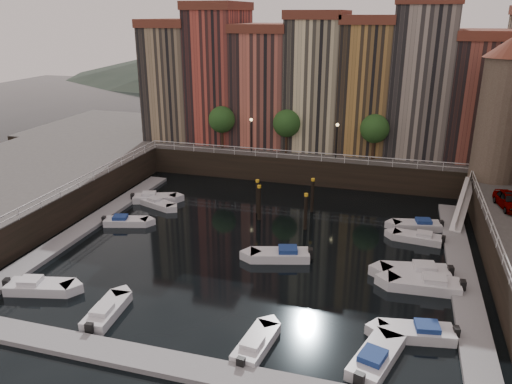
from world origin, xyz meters
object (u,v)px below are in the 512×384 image
(boat_left_2, at_px, (125,221))
(car_a, at_px, (509,201))
(mooring_pilings, at_px, (283,202))
(gangway, at_px, (464,202))
(boat_left_3, at_px, (158,204))
(boat_left_0, at_px, (38,287))
(corner_tower, at_px, (504,107))

(boat_left_2, height_order, car_a, car_a)
(car_a, bearing_deg, mooring_pilings, 170.14)
(gangway, distance_m, boat_left_3, 29.90)
(boat_left_0, relative_size, boat_left_2, 1.15)
(boat_left_0, bearing_deg, boat_left_3, 75.05)
(car_a, bearing_deg, boat_left_2, 179.51)
(mooring_pilings, distance_m, boat_left_2, 15.00)
(boat_left_0, height_order, car_a, car_a)
(boat_left_0, bearing_deg, gangway, 23.39)
(mooring_pilings, xyz_separation_m, boat_left_2, (-13.82, -5.69, -1.32))
(corner_tower, height_order, car_a, corner_tower)
(corner_tower, bearing_deg, boat_left_3, -163.84)
(corner_tower, relative_size, gangway, 1.66)
(car_a, bearing_deg, gangway, 116.55)
(corner_tower, relative_size, mooring_pilings, 2.45)
(boat_left_3, distance_m, car_a, 32.67)
(boat_left_2, distance_m, boat_left_3, 5.12)
(boat_left_3, bearing_deg, corner_tower, 36.60)
(boat_left_0, bearing_deg, mooring_pilings, 39.85)
(gangway, distance_m, boat_left_0, 37.38)
(mooring_pilings, bearing_deg, car_a, 0.76)
(gangway, xyz_separation_m, mooring_pilings, (-16.43, -4.24, -0.27))
(corner_tower, relative_size, car_a, 3.33)
(boat_left_0, xyz_separation_m, car_a, (33.01, 18.28, 3.33))
(boat_left_2, xyz_separation_m, car_a, (33.27, 5.95, 3.38))
(car_a, bearing_deg, boat_left_3, 170.95)
(gangway, height_order, boat_left_3, gangway)
(gangway, bearing_deg, boat_left_2, -161.82)
(corner_tower, xyz_separation_m, boat_left_2, (-33.15, -14.43, -9.87))
(corner_tower, height_order, boat_left_0, corner_tower)
(gangway, distance_m, boat_left_2, 31.87)
(corner_tower, distance_m, mooring_pilings, 22.87)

